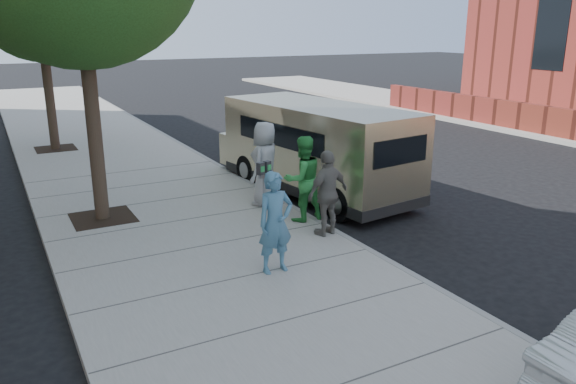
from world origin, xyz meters
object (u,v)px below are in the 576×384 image
at_px(van, 314,147).
at_px(person_striped_polo, 328,193).
at_px(person_officer, 275,223).
at_px(person_gray_shirt, 265,164).
at_px(parking_meter, 264,183).
at_px(person_green_shirt, 303,179).

height_order(van, person_striped_polo, van).
distance_m(person_officer, person_gray_shirt, 3.48).
bearing_deg(person_striped_polo, parking_meter, -35.48).
height_order(person_green_shirt, person_gray_shirt, person_gray_shirt).
bearing_deg(person_green_shirt, person_gray_shirt, -83.89).
distance_m(person_green_shirt, person_gray_shirt, 1.29).
bearing_deg(person_striped_polo, person_gray_shirt, -97.10).
bearing_deg(person_striped_polo, person_officer, 19.90).
distance_m(van, person_striped_polo, 3.22).
relative_size(van, person_gray_shirt, 3.30).
bearing_deg(person_gray_shirt, van, 164.31).
height_order(parking_meter, van, van).
relative_size(van, person_striped_polo, 3.73).
xyz_separation_m(person_officer, person_gray_shirt, (1.39, 3.19, 0.09)).
relative_size(person_officer, person_striped_polo, 1.01).
relative_size(van, person_green_shirt, 3.51).
bearing_deg(van, person_officer, -135.29).
xyz_separation_m(van, person_officer, (-3.03, -3.88, -0.17)).
distance_m(person_green_shirt, person_striped_polo, 0.92).
bearing_deg(person_officer, parking_meter, 69.28).
xyz_separation_m(person_officer, person_striped_polo, (1.59, 1.00, -0.01)).
height_order(van, person_officer, van).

